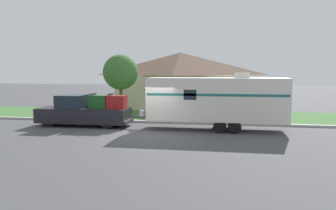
{
  "coord_description": "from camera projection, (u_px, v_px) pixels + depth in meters",
  "views": [
    {
      "loc": [
        3.9,
        -17.14,
        3.45
      ],
      "look_at": [
        0.69,
        1.89,
        1.4
      ],
      "focal_mm": 35.0,
      "sensor_mm": 36.0,
      "label": 1
    }
  ],
  "objects": [
    {
      "name": "ground_plane",
      "position": [
        150.0,
        134.0,
        17.82
      ],
      "size": [
        120.0,
        120.0,
        0.0
      ],
      "primitive_type": "plane",
      "color": "#47474C"
    },
    {
      "name": "curb_strip",
      "position": [
        162.0,
        122.0,
        21.49
      ],
      "size": [
        80.0,
        0.3,
        0.14
      ],
      "color": "#ADADA8",
      "rests_on": "ground_plane"
    },
    {
      "name": "lawn_strip",
      "position": [
        171.0,
        115.0,
        25.07
      ],
      "size": [
        80.0,
        7.0,
        0.03
      ],
      "color": "#3D6B33",
      "rests_on": "ground_plane"
    },
    {
      "name": "house_across_street",
      "position": [
        180.0,
        79.0,
        30.67
      ],
      "size": [
        11.56,
        6.96,
        5.09
      ],
      "color": "beige",
      "rests_on": "ground_plane"
    },
    {
      "name": "pickup_truck",
      "position": [
        85.0,
        112.0,
        20.34
      ],
      "size": [
        5.8,
        1.91,
        2.04
      ],
      "color": "black",
      "rests_on": "ground_plane"
    },
    {
      "name": "travel_trailer",
      "position": [
        216.0,
        99.0,
        18.9
      ],
      "size": [
        9.0,
        2.3,
        3.3
      ],
      "color": "black",
      "rests_on": "ground_plane"
    },
    {
      "name": "mailbox",
      "position": [
        243.0,
        107.0,
        21.31
      ],
      "size": [
        0.48,
        0.2,
        1.36
      ],
      "color": "brown",
      "rests_on": "ground_plane"
    },
    {
      "name": "tree_in_yard",
      "position": [
        120.0,
        72.0,
        24.96
      ],
      "size": [
        2.69,
        2.69,
        4.65
      ],
      "color": "brown",
      "rests_on": "ground_plane"
    }
  ]
}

